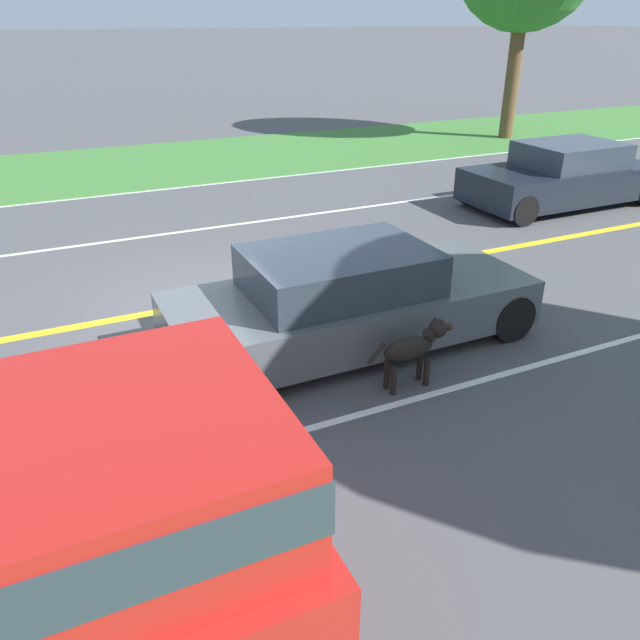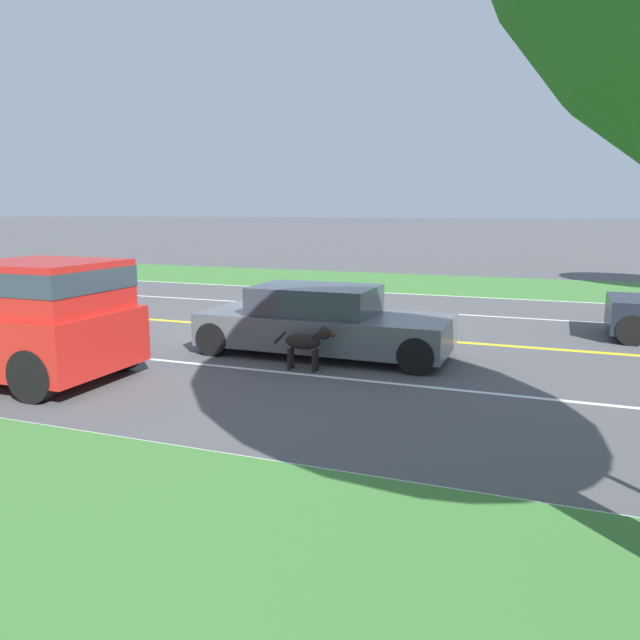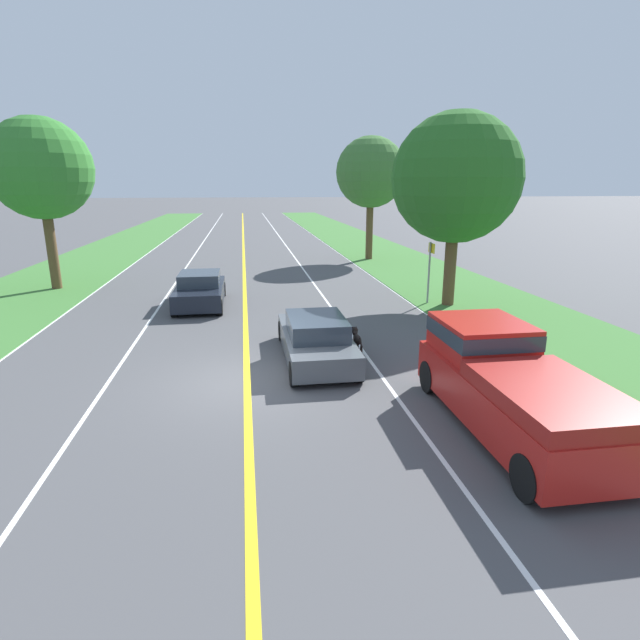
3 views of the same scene
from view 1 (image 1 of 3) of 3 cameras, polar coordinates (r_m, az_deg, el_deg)
name	(u,v)px [view 1 (image 1 of 3)]	position (r m, az deg, el deg)	size (l,w,h in m)	color
ground_plane	(200,304)	(9.39, -10.92, 1.41)	(400.00, 400.00, 0.00)	#4C4C4F
centre_divider_line	(200,304)	(9.39, -10.92, 1.44)	(0.18, 160.00, 0.01)	yellow
lane_edge_line_left	(121,194)	(15.94, -17.73, 10.95)	(0.14, 160.00, 0.01)	white
lane_dash_same_dir	(292,433)	(6.49, -2.57, -10.30)	(0.10, 160.00, 0.01)	white
lane_dash_oncoming	(151,236)	(12.60, -15.18, 7.44)	(0.10, 160.00, 0.01)	white
grass_verge_left	(103,168)	(18.84, -19.23, 12.99)	(6.00, 160.00, 0.03)	#3D7533
ego_car	(348,300)	(7.90, 2.61, 1.82)	(1.86, 4.66, 1.29)	#51565B
dog	(415,347)	(7.09, 8.69, -2.44)	(0.23, 1.12, 0.79)	black
oncoming_car	(562,176)	(15.12, 21.28, 12.13)	(1.93, 4.33, 1.36)	black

